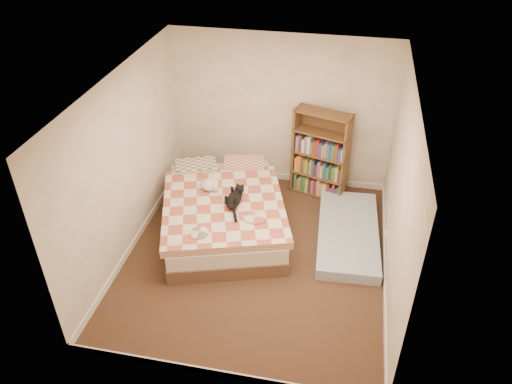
% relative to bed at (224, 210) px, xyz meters
% --- Properties ---
extents(room, '(3.51, 4.01, 2.51)m').
position_rel_bed_xyz_m(room, '(0.59, -0.55, 0.92)').
color(room, '#432F1C').
rests_on(room, ground).
extents(bed, '(2.22, 2.67, 0.61)m').
position_rel_bed_xyz_m(bed, '(0.00, 0.00, 0.00)').
color(bed, brown).
rests_on(bed, room).
extents(bookshelf, '(0.96, 0.54, 1.46)m').
position_rel_bed_xyz_m(bookshelf, '(1.27, 1.16, 0.26)').
color(bookshelf, brown).
rests_on(bookshelf, room).
extents(floor_mattress, '(0.94, 1.92, 0.17)m').
position_rel_bed_xyz_m(floor_mattress, '(1.82, 0.07, -0.19)').
color(floor_mattress, '#7EA5D3').
rests_on(floor_mattress, room).
extents(black_cat, '(0.26, 0.74, 0.17)m').
position_rel_bed_xyz_m(black_cat, '(0.20, -0.14, 0.35)').
color(black_cat, black).
rests_on(black_cat, bed).
extents(white_dog, '(0.30, 0.31, 0.14)m').
position_rel_bed_xyz_m(white_dog, '(-0.23, 0.13, 0.34)').
color(white_dog, silver).
rests_on(white_dog, bed).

